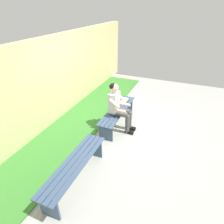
{
  "coord_description": "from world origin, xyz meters",
  "views": [
    {
      "loc": [
        4.22,
        1.59,
        2.94
      ],
      "look_at": [
        0.74,
        0.15,
        0.8
      ],
      "focal_mm": 31.2,
      "sensor_mm": 36.0,
      "label": 1
    }
  ],
  "objects_px": {
    "bench_near": "(117,113)",
    "bench_far": "(75,167)",
    "book_open": "(124,101)",
    "person_seated": "(118,106)",
    "apple": "(118,104)"
  },
  "relations": [
    {
      "from": "bench_far",
      "to": "book_open",
      "type": "height_order",
      "value": "book_open"
    },
    {
      "from": "person_seated",
      "to": "apple",
      "type": "xyz_separation_m",
      "value": [
        -0.42,
        -0.16,
        -0.2
      ]
    },
    {
      "from": "bench_far",
      "to": "apple",
      "type": "height_order",
      "value": "apple"
    },
    {
      "from": "bench_near",
      "to": "apple",
      "type": "height_order",
      "value": "apple"
    },
    {
      "from": "person_seated",
      "to": "book_open",
      "type": "height_order",
      "value": "person_seated"
    },
    {
      "from": "bench_near",
      "to": "bench_far",
      "type": "distance_m",
      "value": 2.12
    },
    {
      "from": "person_seated",
      "to": "apple",
      "type": "distance_m",
      "value": 0.49
    },
    {
      "from": "apple",
      "to": "bench_near",
      "type": "bearing_deg",
      "value": 15.64
    },
    {
      "from": "bench_near",
      "to": "apple",
      "type": "distance_m",
      "value": 0.27
    },
    {
      "from": "bench_far",
      "to": "person_seated",
      "type": "height_order",
      "value": "person_seated"
    },
    {
      "from": "bench_near",
      "to": "book_open",
      "type": "bearing_deg",
      "value": -178.53
    },
    {
      "from": "bench_far",
      "to": "person_seated",
      "type": "relative_size",
      "value": 1.39
    },
    {
      "from": "apple",
      "to": "person_seated",
      "type": "bearing_deg",
      "value": 20.88
    },
    {
      "from": "book_open",
      "to": "bench_far",
      "type": "bearing_deg",
      "value": 0.22
    },
    {
      "from": "book_open",
      "to": "person_seated",
      "type": "bearing_deg",
      "value": 8.67
    }
  ]
}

